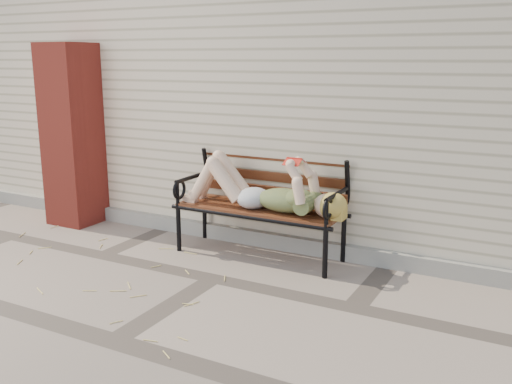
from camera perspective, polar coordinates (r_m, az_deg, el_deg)
The scene contains 7 objects.
ground at distance 4.94m, azimuth -4.28°, elevation -8.62°, with size 80.00×80.00×0.00m, color gray.
house_wall at distance 7.30m, azimuth 8.35°, elevation 10.48°, with size 8.00×4.00×3.00m, color beige.
foundation_strip at distance 5.71m, azimuth 0.91°, elevation -4.73°, with size 8.00×0.10×0.15m, color gray.
brick_pillar at distance 6.69m, azimuth -17.88°, elevation 5.43°, with size 0.50×0.50×2.00m, color maroon.
garden_bench at distance 5.38m, azimuth 0.82°, elevation 0.24°, with size 1.72×0.69×1.12m.
reading_woman at distance 5.25m, azimuth 0.28°, elevation 0.32°, with size 1.63×0.37×0.51m.
straw_scatter at distance 5.34m, azimuth -19.44°, elevation -7.61°, with size 2.91×1.53×0.01m.
Camera 1 is at (2.47, -3.87, 1.84)m, focal length 40.00 mm.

